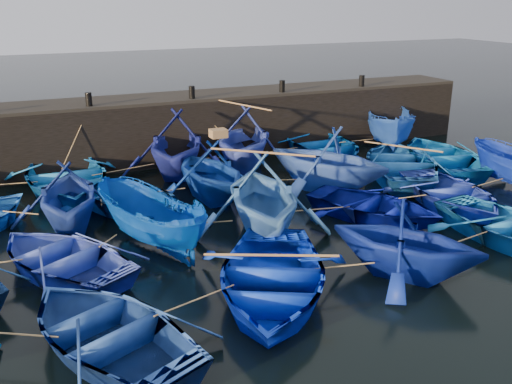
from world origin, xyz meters
name	(u,v)px	position (x,y,z in m)	size (l,w,h in m)	color
ground	(304,252)	(0.00, 0.00, 0.00)	(120.00, 120.00, 0.00)	black
quay_wall	(187,128)	(0.00, 10.50, 1.25)	(26.00, 2.50, 2.50)	black
quay_top	(186,97)	(0.00, 10.50, 2.56)	(26.00, 2.50, 0.12)	black
bollard_1	(89,99)	(-4.00, 9.60, 2.87)	(0.24, 0.24, 0.50)	black
bollard_2	(192,92)	(0.00, 9.60, 2.87)	(0.24, 0.24, 0.50)	black
bollard_3	(282,86)	(4.00, 9.60, 2.87)	(0.24, 0.24, 0.50)	black
bollard_4	(362,81)	(8.00, 9.60, 2.87)	(0.24, 0.24, 0.50)	black
boat_1	(65,177)	(-5.29, 7.52, 0.60)	(4.16, 5.81, 1.21)	#0F5CB6
boat_2	(177,143)	(-1.14, 8.07, 1.27)	(4.15, 4.81, 2.53)	navy
boat_3	(244,138)	(1.54, 7.86, 1.25)	(4.10, 4.76, 2.50)	#26389D
boat_4	(321,144)	(5.15, 8.10, 0.56)	(3.83, 5.35, 1.11)	navy
boat_5	(390,127)	(8.61, 8.05, 0.99)	(1.93, 5.12, 1.98)	#1B48AF
boat_7	(69,193)	(-5.48, 4.32, 1.07)	(3.50, 4.05, 2.13)	navy
boat_8	(130,198)	(-3.62, 4.87, 0.46)	(3.20, 4.47, 0.93)	#144DA4
boat_9	(211,170)	(-0.90, 4.88, 1.07)	(3.50, 4.07, 2.14)	navy
boat_10	(328,159)	(3.13, 4.15, 1.18)	(3.87, 4.49, 2.36)	#284CAD
boat_11	(401,162)	(6.55, 4.50, 0.57)	(3.94, 5.51, 1.14)	#14519A
boat_12	(442,156)	(8.68, 4.70, 0.54)	(3.69, 5.16, 1.07)	blue
boat_14	(62,257)	(-6.03, 1.31, 0.45)	(3.12, 4.37, 0.91)	blue
boat_15	(149,220)	(-3.69, 1.91, 0.81)	(1.58, 4.20, 1.62)	#013691
boat_16	(262,195)	(-0.52, 1.60, 1.20)	(3.95, 4.58, 2.41)	blue
boat_17	(374,206)	(3.11, 1.26, 0.44)	(3.01, 4.21, 0.87)	#000977
boat_18	(451,193)	(6.00, 1.17, 0.48)	(3.28, 4.59, 0.95)	blue
boat_21	(108,330)	(-5.57, -2.46, 0.47)	(3.27, 4.58, 0.95)	navy
boat_22	(271,278)	(-1.85, -1.89, 0.53)	(3.68, 5.14, 1.07)	#0425CD
boat_23	(407,240)	(1.60, -2.21, 0.98)	(3.20, 3.72, 1.96)	navy
wooden_crate	(218,133)	(-0.60, 4.88, 2.27)	(0.53, 0.43, 0.27)	olive
mooring_ropes	(233,174)	(-0.15, 4.77, 0.86)	(18.12, 12.00, 2.10)	tan
loose_oars	(300,154)	(1.43, 3.02, 1.81)	(10.66, 11.83, 1.50)	#99724C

